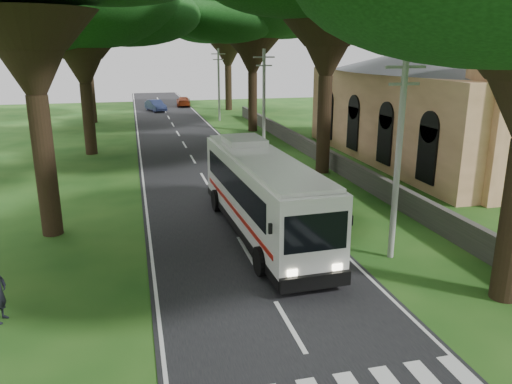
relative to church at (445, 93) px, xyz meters
The scene contains 14 objects.
ground 28.42m from the church, 129.66° to the right, with size 140.00×140.00×0.00m, color #164112.
road 18.84m from the church, 169.06° to the left, with size 8.00×120.00×0.04m, color black.
property_wall 10.16m from the church, 164.52° to the left, with size 0.35×50.00×1.20m, color #383533.
church is the anchor object (origin of this frame).
pole_near 19.88m from the church, 128.50° to the right, with size 1.60×0.24×8.00m.
pole_mid 13.16m from the church, 160.19° to the left, with size 1.60×0.24×8.00m.
pole_far 27.41m from the church, 116.82° to the left, with size 1.60×0.24×8.00m.
tree_l_midb 27.42m from the church, 161.57° to the left, with size 15.28×15.28×14.33m.
tree_l_far 37.91m from the church, 134.90° to the left, with size 13.11×13.11×14.34m.
tree_r_midb 20.56m from the church, 122.20° to the left, with size 14.42×14.42×14.76m.
tree_r_far 36.33m from the church, 105.20° to the left, with size 14.09×14.09×14.78m.
coach_bus 20.68m from the church, 144.83° to the right, with size 3.25×12.25×3.58m.
distant_car_b 40.13m from the church, 118.45° to the left, with size 1.55×4.44×1.46m, color navy.
distant_car_c 42.93m from the church, 110.36° to the left, with size 1.88×4.61×1.34m, color #9D3816.
Camera 1 is at (-4.16, -10.66, 8.07)m, focal length 35.00 mm.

